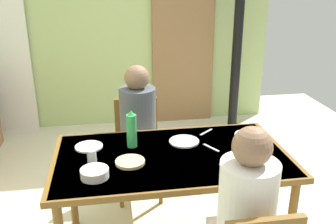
# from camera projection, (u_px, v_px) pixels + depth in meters

# --- Properties ---
(wall_back) EXTENTS (4.12, 0.10, 2.87)m
(wall_back) POSITION_uv_depth(u_px,v_px,m) (108.00, 13.00, 4.56)
(wall_back) COLOR #AEC57C
(wall_back) RESTS_ON ground_plane
(door_wooden) EXTENTS (0.80, 0.05, 2.00)m
(door_wooden) POSITION_uv_depth(u_px,v_px,m) (183.00, 47.00, 4.78)
(door_wooden) COLOR olive
(door_wooden) RESTS_ON ground_plane
(stove_pipe_column) EXTENTS (0.12, 0.12, 2.87)m
(stove_pipe_column) POSITION_uv_depth(u_px,v_px,m) (239.00, 14.00, 4.48)
(stove_pipe_column) COLOR black
(stove_pipe_column) RESTS_ON ground_plane
(dining_table) EXTENTS (1.57, 0.88, 0.76)m
(dining_table) POSITION_uv_depth(u_px,v_px,m) (172.00, 164.00, 2.52)
(dining_table) COLOR brown
(dining_table) RESTS_ON ground_plane
(chair_far_diner) EXTENTS (0.40, 0.40, 0.87)m
(chair_far_diner) POSITION_uv_depth(u_px,v_px,m) (138.00, 142.00, 3.29)
(chair_far_diner) COLOR brown
(chair_far_diner) RESTS_ON ground_plane
(person_near_diner) EXTENTS (0.30, 0.37, 0.77)m
(person_near_diner) POSITION_uv_depth(u_px,v_px,m) (246.00, 204.00, 1.92)
(person_near_diner) COLOR silver
(person_near_diner) RESTS_ON ground_plane
(person_far_diner) EXTENTS (0.30, 0.37, 0.77)m
(person_far_diner) POSITION_uv_depth(u_px,v_px,m) (138.00, 118.00, 3.06)
(person_far_diner) COLOR #4E495F
(person_far_diner) RESTS_ON ground_plane
(water_bottle_green_near) EXTENTS (0.07, 0.07, 0.27)m
(water_bottle_green_near) POSITION_uv_depth(u_px,v_px,m) (132.00, 130.00, 2.56)
(water_bottle_green_near) COLOR green
(water_bottle_green_near) RESTS_ON dining_table
(serving_bowl_center) EXTENTS (0.17, 0.17, 0.05)m
(serving_bowl_center) POSITION_uv_depth(u_px,v_px,m) (95.00, 173.00, 2.20)
(serving_bowl_center) COLOR silver
(serving_bowl_center) RESTS_ON dining_table
(dinner_plate_near_left) EXTENTS (0.22, 0.22, 0.01)m
(dinner_plate_near_left) POSITION_uv_depth(u_px,v_px,m) (184.00, 141.00, 2.67)
(dinner_plate_near_left) COLOR white
(dinner_plate_near_left) RESTS_ON dining_table
(dinner_plate_near_right) EXTENTS (0.19, 0.19, 0.01)m
(dinner_plate_near_right) POSITION_uv_depth(u_px,v_px,m) (89.00, 147.00, 2.59)
(dinner_plate_near_right) COLOR white
(dinner_plate_near_right) RESTS_ON dining_table
(dinner_plate_far_center) EXTENTS (0.21, 0.21, 0.01)m
(dinner_plate_far_center) POSITION_uv_depth(u_px,v_px,m) (248.00, 135.00, 2.77)
(dinner_plate_far_center) COLOR white
(dinner_plate_far_center) RESTS_ON dining_table
(drinking_glass_by_near_diner) EXTENTS (0.06, 0.06, 0.09)m
(drinking_glass_by_near_diner) POSITION_uv_depth(u_px,v_px,m) (92.00, 156.00, 2.37)
(drinking_glass_by_near_diner) COLOR silver
(drinking_glass_by_near_diner) RESTS_ON dining_table
(bread_plate_sliced) EXTENTS (0.19, 0.19, 0.02)m
(bread_plate_sliced) POSITION_uv_depth(u_px,v_px,m) (130.00, 162.00, 2.37)
(bread_plate_sliced) COLOR #DBB77A
(bread_plate_sliced) RESTS_ON dining_table
(cutlery_knife_near) EXTENTS (0.12, 0.11, 0.00)m
(cutlery_knife_near) POSITION_uv_depth(u_px,v_px,m) (206.00, 132.00, 2.84)
(cutlery_knife_near) COLOR silver
(cutlery_knife_near) RESTS_ON dining_table
(cutlery_fork_near) EXTENTS (0.10, 0.13, 0.00)m
(cutlery_fork_near) POSITION_uv_depth(u_px,v_px,m) (229.00, 168.00, 2.31)
(cutlery_fork_near) COLOR silver
(cutlery_fork_near) RESTS_ON dining_table
(cutlery_knife_far) EXTENTS (0.09, 0.14, 0.00)m
(cutlery_knife_far) POSITION_uv_depth(u_px,v_px,m) (211.00, 148.00, 2.58)
(cutlery_knife_far) COLOR silver
(cutlery_knife_far) RESTS_ON dining_table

